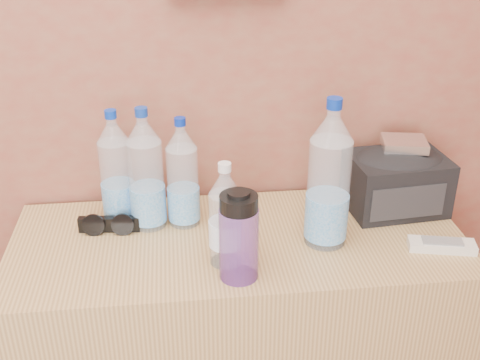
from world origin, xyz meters
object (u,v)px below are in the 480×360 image
pet_small (225,220)px  toiletry_bag (396,180)px  dresser (239,347)px  pet_large_a (146,175)px  pet_large_c (183,178)px  ac_remote (442,245)px  sunglasses (109,224)px  pet_large_d (329,182)px  foil_packet (404,144)px  pet_large_b (117,173)px  nalgene_bottle (239,236)px

pet_small → toiletry_bag: (0.49, 0.21, -0.03)m
dresser → pet_large_a: size_ratio=3.54×
pet_large_c → ac_remote: pet_large_c is taller
dresser → sunglasses: bearing=167.4°
pet_large_a → sunglasses: (-0.10, -0.02, -0.12)m
pet_large_d → pet_small: 0.27m
pet_large_a → toiletry_bag: pet_large_a is taller
pet_small → pet_large_d: bearing=13.7°
toiletry_bag → dresser: bearing=-171.3°
pet_large_a → pet_large_d: size_ratio=0.86×
toiletry_bag → foil_packet: foil_packet is taller
pet_large_c → toiletry_bag: bearing=1.2°
dresser → pet_large_c: pet_large_c is taller
sunglasses → ac_remote: sunglasses is taller
dresser → pet_large_b: bearing=156.1°
pet_large_a → toiletry_bag: bearing=1.1°
pet_large_c → pet_large_b: bearing=167.3°
pet_large_b → pet_small: (0.26, -0.23, -0.02)m
pet_small → sunglasses: pet_small is taller
pet_small → foil_packet: pet_small is taller
ac_remote → pet_small: bearing=-168.0°
pet_large_c → sunglasses: 0.22m
pet_small → ac_remote: (0.53, -0.01, -0.10)m
ac_remote → toiletry_bag: size_ratio=0.63×
dresser → sunglasses: (-0.33, 0.07, 0.38)m
foil_packet → pet_large_c: bearing=-177.2°
dresser → pet_small: pet_small is taller
toiletry_bag → pet_large_b: bearing=173.1°
pet_large_a → pet_large_b: size_ratio=1.06×
nalgene_bottle → toiletry_bag: bearing=30.2°
pet_large_d → ac_remote: pet_large_d is taller
foil_packet → toiletry_bag: bearing=-132.9°
pet_large_b → pet_small: 0.35m
pet_large_b → sunglasses: bearing=-112.2°
dresser → ac_remote: ac_remote is taller
nalgene_bottle → ac_remote: bearing=5.8°
pet_large_a → sunglasses: 0.16m
pet_small → sunglasses: (-0.28, 0.17, -0.09)m
dresser → pet_large_c: bearing=144.3°
ac_remote → foil_packet: foil_packet is taller
pet_large_c → sunglasses: bearing=-173.4°
pet_large_a → ac_remote: size_ratio=2.02×
nalgene_bottle → pet_large_c: bearing=114.2°
pet_large_d → dresser: bearing=170.1°
nalgene_bottle → toiletry_bag: size_ratio=0.86×
ac_remote → pet_large_d: bearing=178.5°
toiletry_bag → pet_large_c: bearing=176.3°
pet_large_c → pet_small: bearing=-65.0°
sunglasses → toiletry_bag: (0.77, 0.03, 0.07)m
pet_large_c → foil_packet: size_ratio=2.56×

